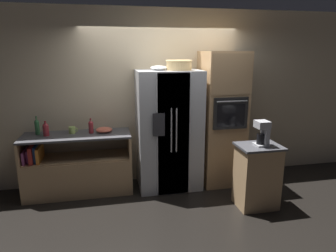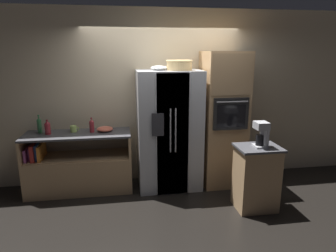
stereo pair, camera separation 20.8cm
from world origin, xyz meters
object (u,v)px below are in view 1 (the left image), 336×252
object	(u,v)px
wall_oven	(221,119)
bottle_short	(37,127)
wicker_basket	(179,65)
bottle_wide	(91,126)
coffee_maker	(263,132)
mug	(72,130)
refrigerator	(169,130)
mixing_bowl	(104,130)
bottle_tall	(46,129)
fruit_bowl	(159,68)

from	to	relation	value
wall_oven	bottle_short	world-z (taller)	wall_oven
wicker_basket	bottle_wide	distance (m)	1.62
bottle_wide	coffee_maker	distance (m)	2.50
wicker_basket	mug	xyz separation A→B (m)	(-1.62, 0.18, -0.97)
refrigerator	wall_oven	bearing A→B (deg)	0.70
wall_oven	bottle_short	distance (m)	2.85
bottle_short	coffee_maker	world-z (taller)	coffee_maker
refrigerator	wall_oven	size ratio (longest dim) A/B	0.87
mug	coffee_maker	distance (m)	2.78
mug	mixing_bowl	bearing A→B (deg)	-3.42
bottle_tall	wicker_basket	bearing A→B (deg)	-3.16
fruit_bowl	coffee_maker	distance (m)	1.76
bottle_tall	mixing_bowl	bearing A→B (deg)	2.77
refrigerator	mixing_bowl	bearing A→B (deg)	173.24
wicker_basket	fruit_bowl	xyz separation A→B (m)	(-0.30, 0.06, -0.05)
bottle_short	mixing_bowl	distance (m)	0.98
wicker_basket	coffee_maker	world-z (taller)	wicker_basket
refrigerator	bottle_tall	world-z (taller)	refrigerator
bottle_tall	bottle_short	distance (m)	0.17
coffee_maker	refrigerator	bearing A→B (deg)	140.02
refrigerator	coffee_maker	xyz separation A→B (m)	(1.10, -0.92, 0.16)
wicker_basket	bottle_short	bearing A→B (deg)	174.28
mug	coffee_maker	world-z (taller)	coffee_maker
wicker_basket	bottle_wide	world-z (taller)	wicker_basket
bottle_wide	mug	world-z (taller)	bottle_wide
mixing_bowl	coffee_maker	bearing A→B (deg)	-26.40
fruit_bowl	bottle_tall	world-z (taller)	fruit_bowl
bottle_tall	bottle_short	world-z (taller)	bottle_short
refrigerator	fruit_bowl	bearing A→B (deg)	170.98
fruit_bowl	bottle_tall	bearing A→B (deg)	178.16
wall_oven	bottle_tall	size ratio (longest dim) A/B	9.58
wicker_basket	mixing_bowl	size ratio (longest dim) A/B	1.58
wicker_basket	fruit_bowl	world-z (taller)	wicker_basket
wicker_basket	bottle_wide	bearing A→B (deg)	174.38
mug	mixing_bowl	world-z (taller)	mug
wicker_basket	wall_oven	bearing A→B (deg)	3.37
bottle_wide	fruit_bowl	bearing A→B (deg)	-4.19
fruit_bowl	bottle_wide	xyz separation A→B (m)	(-1.04, 0.08, -0.87)
refrigerator	mug	size ratio (longest dim) A/B	14.01
bottle_short	coffee_maker	distance (m)	3.26
wicker_basket	coffee_maker	size ratio (longest dim) A/B	1.16
bottle_tall	mixing_bowl	distance (m)	0.84
fruit_bowl	mixing_bowl	size ratio (longest dim) A/B	1.02
wicker_basket	bottle_tall	distance (m)	2.18
bottle_short	bottle_wide	size ratio (longest dim) A/B	1.22
bottle_tall	bottle_short	bearing A→B (deg)	143.43
bottle_short	mixing_bowl	world-z (taller)	bottle_short
bottle_wide	mug	xyz separation A→B (m)	(-0.28, 0.05, -0.05)
mug	bottle_wide	bearing A→B (deg)	-9.44
bottle_short	refrigerator	bearing A→B (deg)	-5.23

